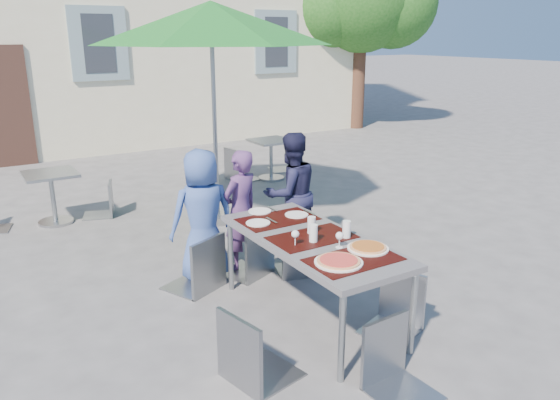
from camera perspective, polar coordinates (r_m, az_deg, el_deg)
ground at (r=5.19m, az=4.61°, el=-10.48°), size 90.00×90.00×0.00m
dining_table at (r=4.61m, az=3.36°, el=-4.57°), size 0.80×1.85×0.76m
pizza_near_left at (r=4.10m, az=6.14°, el=-6.39°), size 0.37×0.37×0.03m
pizza_near_right at (r=4.38m, az=9.18°, el=-4.92°), size 0.33×0.33×0.03m
glassware at (r=4.53m, az=4.46°, el=-3.21°), size 0.53×0.45×0.15m
place_settings at (r=5.08m, az=-0.85°, el=-1.68°), size 0.68×0.51×0.01m
child_0 at (r=5.45m, az=-8.09°, el=-1.59°), size 0.69×0.48×1.34m
child_1 at (r=5.66m, az=-4.14°, el=-1.10°), size 0.54×0.44×1.27m
child_2 at (r=6.06m, az=1.15°, el=0.68°), size 0.67×0.39×1.37m
chair_0 at (r=5.19m, az=-8.51°, el=-3.11°), size 0.62×0.62×1.05m
chair_1 at (r=5.46m, az=-3.01°, el=-2.16°), size 0.59×0.59×1.02m
chair_2 at (r=5.49m, az=2.11°, el=-2.62°), size 0.52×0.52×0.93m
chair_3 at (r=3.81m, az=-3.13°, el=-10.84°), size 0.55×0.55×1.04m
chair_4 at (r=4.61m, az=12.32°, el=-6.95°), size 0.53×0.53×0.94m
chair_5 at (r=3.85m, az=12.19°, el=-11.84°), size 0.44×0.45×0.95m
patio_umbrella at (r=6.93m, az=-7.20°, el=17.76°), size 2.94×2.94×2.76m
cafe_table_0 at (r=7.64m, az=-22.71°, el=0.91°), size 0.64×0.64×0.68m
bg_chair_r_0 at (r=7.72m, az=-18.11°, el=2.09°), size 0.50×0.50×0.88m
cafe_table_1 at (r=9.26m, az=-0.94°, el=4.86°), size 0.64×0.64×0.68m
bg_chair_l_1 at (r=9.15m, az=-4.43°, el=5.82°), size 0.54×0.54×1.05m
bg_chair_r_1 at (r=9.89m, az=0.92°, el=6.69°), size 0.57×0.56×1.05m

